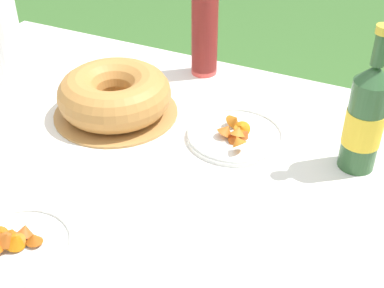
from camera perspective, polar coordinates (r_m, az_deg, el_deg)
garden_table at (r=1.17m, az=-3.96°, el=-6.66°), size 1.65×1.16×0.74m
tablecloth at (r=1.14m, az=-4.07°, el=-4.74°), size 1.66×1.17×0.10m
bundt_cake at (r=1.34m, az=-8.26°, el=5.17°), size 0.31×0.31×0.11m
cup_stack at (r=1.49m, az=1.35°, el=11.71°), size 0.07×0.07×0.24m
cider_bottle_green at (r=1.16m, az=18.00°, el=2.62°), size 0.08×0.08×0.32m
snack_plate_right at (r=1.02m, az=-18.28°, el=-10.25°), size 0.20×0.20×0.06m
snack_plate_far at (r=1.25m, az=4.70°, el=1.05°), size 0.23×0.23×0.06m
paper_towel_roll at (r=1.56m, az=-19.80°, el=10.81°), size 0.11×0.11×0.25m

